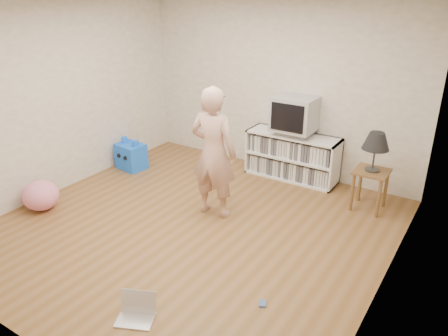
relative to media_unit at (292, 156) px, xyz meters
name	(u,v)px	position (x,y,z in m)	size (l,w,h in m)	color
ground	(192,227)	(-0.40, -2.04, -0.35)	(4.50, 4.50, 0.00)	brown
walls	(189,126)	(-0.40, -2.04, 0.95)	(4.52, 4.52, 2.60)	#BCB4A5
ceiling	(185,2)	(-0.40, -2.04, 2.25)	(4.50, 4.50, 0.01)	white
media_unit	(292,156)	(0.00, 0.00, 0.00)	(1.40, 0.45, 0.70)	white
dvd_deck	(294,132)	(0.00, -0.02, 0.39)	(0.45, 0.35, 0.07)	gray
crt_tv	(295,114)	(0.00, -0.02, 0.67)	(0.60, 0.53, 0.50)	#A6A6AB
side_table	(371,180)	(1.28, -0.39, 0.07)	(0.42, 0.42, 0.55)	brown
table_lamp	(376,142)	(1.28, -0.39, 0.59)	(0.34, 0.34, 0.52)	#333333
person	(213,153)	(-0.37, -1.59, 0.49)	(0.61, 0.40, 1.68)	#CE9F8C
laptop	(137,311)	(0.13, -3.56, -0.29)	(0.41, 0.38, 0.23)	silver
playing_cards	(263,304)	(1.01, -2.81, -0.34)	(0.07, 0.09, 0.02)	#4163AF
plush_blue	(131,156)	(-2.32, -1.08, -0.14)	(0.47, 0.41, 0.50)	#1360FF
plush_pink	(41,195)	(-2.35, -2.74, -0.15)	(0.46, 0.46, 0.39)	pink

